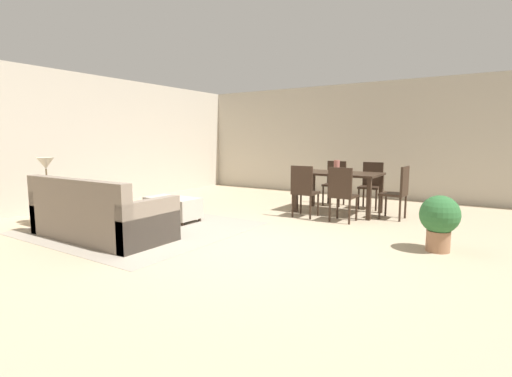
{
  "coord_description": "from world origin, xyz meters",
  "views": [
    {
      "loc": [
        2.76,
        -4.08,
        1.37
      ],
      "look_at": [
        -0.57,
        1.04,
        0.58
      ],
      "focal_mm": 26.55,
      "sensor_mm": 36.0,
      "label": 1
    }
  ],
  "objects_px": {
    "ottoman_table": "(173,207)",
    "dining_chair_near_left": "(304,188)",
    "dining_chair_far_left": "(335,180)",
    "potted_plant": "(439,219)",
    "side_table": "(48,198)",
    "dining_chair_near_right": "(342,191)",
    "dining_table": "(339,178)",
    "couch": "(99,217)",
    "dining_chair_far_right": "(371,182)",
    "table_lamp": "(46,165)",
    "vase_centerpiece": "(337,166)",
    "dining_chair_head_east": "(398,190)"
  },
  "relations": [
    {
      "from": "vase_centerpiece",
      "to": "side_table",
      "type": "bearing_deg",
      "value": -134.06
    },
    {
      "from": "dining_chair_head_east",
      "to": "vase_centerpiece",
      "type": "relative_size",
      "value": 4.0
    },
    {
      "from": "dining_chair_far_left",
      "to": "dining_chair_far_right",
      "type": "bearing_deg",
      "value": 0.58
    },
    {
      "from": "dining_chair_near_left",
      "to": "dining_chair_head_east",
      "type": "xyz_separation_m",
      "value": [
        1.43,
        0.74,
        0.0
      ]
    },
    {
      "from": "side_table",
      "to": "dining_chair_far_left",
      "type": "bearing_deg",
      "value": 54.36
    },
    {
      "from": "couch",
      "to": "dining_chair_far_right",
      "type": "height_order",
      "value": "dining_chair_far_right"
    },
    {
      "from": "dining_chair_near_right",
      "to": "dining_chair_near_left",
      "type": "bearing_deg",
      "value": 179.52
    },
    {
      "from": "dining_table",
      "to": "dining_chair_far_right",
      "type": "height_order",
      "value": "dining_chair_far_right"
    },
    {
      "from": "table_lamp",
      "to": "dining_chair_near_right",
      "type": "height_order",
      "value": "table_lamp"
    },
    {
      "from": "table_lamp",
      "to": "dining_chair_far_right",
      "type": "xyz_separation_m",
      "value": [
        3.88,
        4.36,
        -0.46
      ]
    },
    {
      "from": "side_table",
      "to": "dining_chair_near_right",
      "type": "relative_size",
      "value": 0.62
    },
    {
      "from": "side_table",
      "to": "dining_chair_near_right",
      "type": "distance_m",
      "value": 4.75
    },
    {
      "from": "couch",
      "to": "dining_chair_near_right",
      "type": "xyz_separation_m",
      "value": [
        2.49,
        2.81,
        0.23
      ]
    },
    {
      "from": "side_table",
      "to": "couch",
      "type": "bearing_deg",
      "value": -1.12
    },
    {
      "from": "dining_chair_near_left",
      "to": "dining_chair_far_left",
      "type": "bearing_deg",
      "value": 91.01
    },
    {
      "from": "side_table",
      "to": "dining_table",
      "type": "xyz_separation_m",
      "value": [
        3.49,
        3.57,
        0.21
      ]
    },
    {
      "from": "ottoman_table",
      "to": "dining_table",
      "type": "xyz_separation_m",
      "value": [
        2.08,
        2.23,
        0.43
      ]
    },
    {
      "from": "dining_table",
      "to": "vase_centerpiece",
      "type": "height_order",
      "value": "vase_centerpiece"
    },
    {
      "from": "ottoman_table",
      "to": "table_lamp",
      "type": "bearing_deg",
      "value": -136.29
    },
    {
      "from": "ottoman_table",
      "to": "table_lamp",
      "type": "distance_m",
      "value": 2.08
    },
    {
      "from": "couch",
      "to": "dining_chair_far_right",
      "type": "relative_size",
      "value": 2.28
    },
    {
      "from": "table_lamp",
      "to": "dining_chair_near_left",
      "type": "bearing_deg",
      "value": 41.55
    },
    {
      "from": "table_lamp",
      "to": "dining_chair_near_right",
      "type": "xyz_separation_m",
      "value": [
        3.85,
        2.78,
        -0.46
      ]
    },
    {
      "from": "dining_chair_near_right",
      "to": "dining_chair_far_left",
      "type": "distance_m",
      "value": 1.73
    },
    {
      "from": "potted_plant",
      "to": "dining_chair_near_right",
      "type": "bearing_deg",
      "value": 149.5
    },
    {
      "from": "couch",
      "to": "potted_plant",
      "type": "relative_size",
      "value": 3.01
    },
    {
      "from": "dining_chair_near_left",
      "to": "dining_chair_head_east",
      "type": "bearing_deg",
      "value": 27.33
    },
    {
      "from": "dining_chair_near_left",
      "to": "ottoman_table",
      "type": "bearing_deg",
      "value": -140.29
    },
    {
      "from": "side_table",
      "to": "table_lamp",
      "type": "height_order",
      "value": "table_lamp"
    },
    {
      "from": "dining_chair_near_right",
      "to": "dining_chair_far_right",
      "type": "height_order",
      "value": "same"
    },
    {
      "from": "vase_centerpiece",
      "to": "dining_chair_near_right",
      "type": "bearing_deg",
      "value": -62.79
    },
    {
      "from": "dining_chair_far_left",
      "to": "potted_plant",
      "type": "xyz_separation_m",
      "value": [
        2.32,
        -2.51,
        -0.11
      ]
    },
    {
      "from": "table_lamp",
      "to": "vase_centerpiece",
      "type": "relative_size",
      "value": 2.28
    },
    {
      "from": "dining_chair_near_left",
      "to": "potted_plant",
      "type": "height_order",
      "value": "dining_chair_near_left"
    },
    {
      "from": "ottoman_table",
      "to": "dining_chair_near_right",
      "type": "distance_m",
      "value": 2.85
    },
    {
      "from": "ottoman_table",
      "to": "dining_chair_near_left",
      "type": "relative_size",
      "value": 1.01
    },
    {
      "from": "dining_chair_near_left",
      "to": "dining_chair_head_east",
      "type": "distance_m",
      "value": 1.61
    },
    {
      "from": "dining_chair_near_right",
      "to": "dining_chair_head_east",
      "type": "xyz_separation_m",
      "value": [
        0.73,
        0.75,
        0.0
      ]
    },
    {
      "from": "table_lamp",
      "to": "dining_chair_near_right",
      "type": "distance_m",
      "value": 4.77
    },
    {
      "from": "dining_chair_near_left",
      "to": "vase_centerpiece",
      "type": "height_order",
      "value": "vase_centerpiece"
    },
    {
      "from": "dining_table",
      "to": "vase_centerpiece",
      "type": "bearing_deg",
      "value": -167.22
    },
    {
      "from": "ottoman_table",
      "to": "side_table",
      "type": "height_order",
      "value": "side_table"
    },
    {
      "from": "couch",
      "to": "dining_chair_far_right",
      "type": "distance_m",
      "value": 5.06
    },
    {
      "from": "ottoman_table",
      "to": "dining_chair_near_left",
      "type": "bearing_deg",
      "value": 39.71
    },
    {
      "from": "dining_chair_near_right",
      "to": "dining_chair_far_right",
      "type": "distance_m",
      "value": 1.57
    },
    {
      "from": "vase_centerpiece",
      "to": "ottoman_table",
      "type": "bearing_deg",
      "value": -132.63
    },
    {
      "from": "dining_chair_far_left",
      "to": "dining_chair_head_east",
      "type": "height_order",
      "value": "same"
    },
    {
      "from": "side_table",
      "to": "vase_centerpiece",
      "type": "distance_m",
      "value": 4.97
    },
    {
      "from": "dining_chair_far_right",
      "to": "dining_chair_head_east",
      "type": "bearing_deg",
      "value": -49.62
    },
    {
      "from": "table_lamp",
      "to": "dining_chair_head_east",
      "type": "distance_m",
      "value": 5.8
    }
  ]
}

